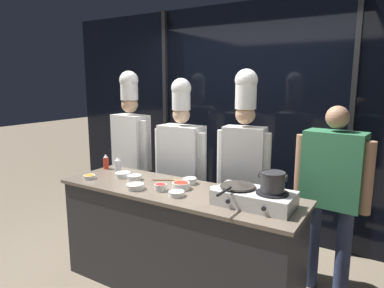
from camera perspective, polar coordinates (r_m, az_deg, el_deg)
name	(u,v)px	position (r m, az deg, el deg)	size (l,w,h in m)	color
ground_plane	(177,288)	(3.32, -2.44, -22.84)	(24.00, 24.00, 0.00)	#7F705B
window_wall_back	(246,121)	(4.11, 8.99, 3.76)	(5.37, 0.09, 2.70)	black
demo_counter	(177,240)	(3.09, -2.51, -15.67)	(2.15, 0.66, 0.92)	#2D2D30
portable_stove	(254,198)	(2.58, 10.33, -8.78)	(0.58, 0.33, 0.13)	silver
frying_pan	(237,184)	(2.59, 7.59, -6.68)	(0.27, 0.47, 0.04)	#38332D
stock_pot	(273,182)	(2.49, 13.30, -6.13)	(0.20, 0.18, 0.15)	#333335
squeeze_bottle_clear	(118,165)	(3.51, -12.26, -3.43)	(0.06, 0.06, 0.15)	white
squeeze_bottle_chili	(106,162)	(3.66, -14.15, -2.91)	(0.05, 0.05, 0.16)	red
prep_bowl_chili_flakes	(181,185)	(2.92, -1.84, -6.85)	(0.15, 0.15, 0.06)	white
prep_bowl_chicken	(134,177)	(3.22, -9.56, -5.46)	(0.13, 0.13, 0.05)	white
prep_bowl_onion	(123,174)	(3.33, -11.42, -4.98)	(0.15, 0.15, 0.05)	white
prep_bowl_carrots	(89,177)	(3.35, -16.74, -5.23)	(0.11, 0.11, 0.04)	white
prep_bowl_bean_sprouts	(217,189)	(2.87, 4.12, -7.47)	(0.11, 0.11, 0.04)	white
prep_bowl_bell_pepper	(161,187)	(2.88, -5.26, -7.11)	(0.11, 0.11, 0.06)	white
prep_bowl_garlic	(190,180)	(3.06, -0.35, -6.08)	(0.12, 0.12, 0.05)	white
prep_bowl_shrimp	(135,186)	(2.95, -9.43, -6.93)	(0.15, 0.15, 0.05)	white
prep_bowl_noodles	(176,193)	(2.75, -2.60, -8.20)	(0.13, 0.13, 0.04)	white
serving_spoon_slotted	(173,180)	(3.16, -3.27, -5.97)	(0.24, 0.16, 0.02)	olive
chef_head	(131,142)	(4.05, -10.17, 0.30)	(0.58, 0.28, 1.93)	#4C4C51
chef_sous	(181,156)	(3.61, -1.78, -2.08)	(0.62, 0.25, 1.85)	#232326
chef_line	(244,155)	(3.27, 8.68, -1.90)	(0.51, 0.25, 1.93)	#4C4C51
person_guest	(332,184)	(3.11, 22.33, -6.14)	(0.62, 0.29, 1.63)	#2D3856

